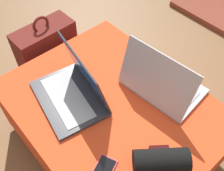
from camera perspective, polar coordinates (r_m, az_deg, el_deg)
The scene contains 6 objects.
ground_plane at distance 1.56m, azimuth -0.07°, elevation -12.53°, with size 14.00×14.00×0.00m, color brown.
ottoman at distance 1.38m, azimuth -0.08°, elevation -8.67°, with size 0.98×0.77×0.41m.
laptop_near at distance 1.20m, azimuth -8.33°, elevation -0.84°, with size 0.40×0.31×0.26m.
laptop_far at distance 1.23m, azimuth 10.56°, elevation 0.45°, with size 0.38×0.29×0.26m.
backpack at distance 1.73m, azimuth -13.68°, elevation 6.07°, with size 0.22×0.36×0.53m.
wrist_brace at distance 1.04m, azimuth 10.62°, elevation -15.83°, with size 0.20×0.22×0.09m.
Camera 1 is at (0.53, -0.46, 1.39)m, focal length 42.00 mm.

